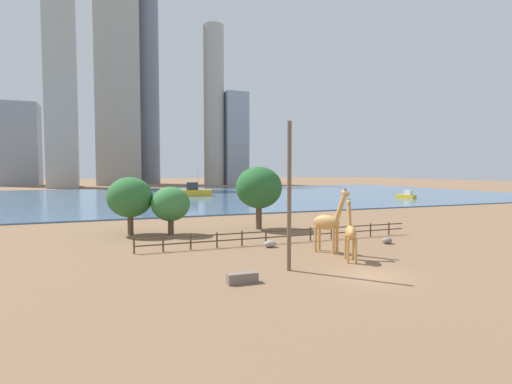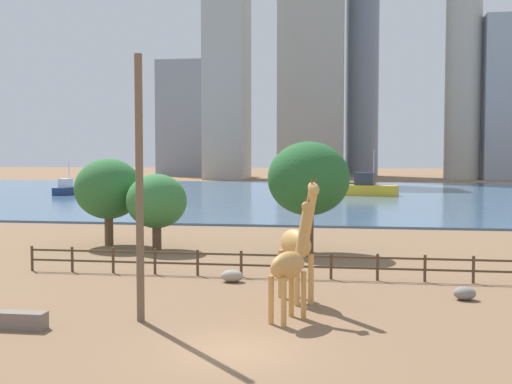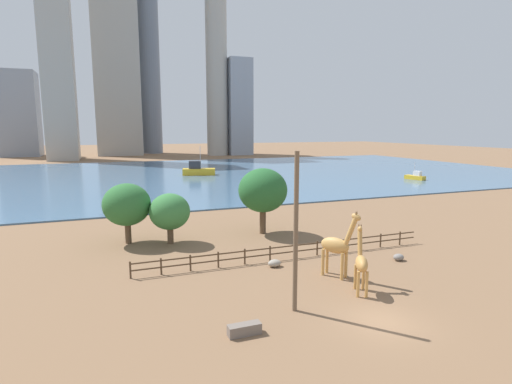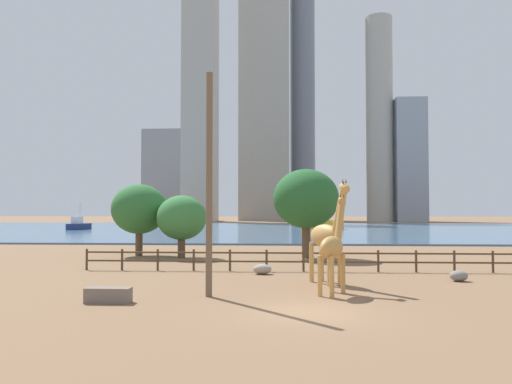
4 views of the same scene
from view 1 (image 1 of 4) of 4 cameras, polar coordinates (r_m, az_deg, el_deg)
name	(u,v)px [view 1 (image 1 of 4)]	position (r m, az deg, el deg)	size (l,w,h in m)	color
ground_plane	(167,196)	(101.40, -12.58, -0.56)	(400.00, 400.00, 0.00)	brown
harbor_water	(169,196)	(98.43, -12.31, -0.61)	(180.00, 86.00, 0.20)	#476B8C
giraffe_tall	(351,232)	(29.53, 13.36, -5.60)	(1.69, 2.62, 4.46)	#C18C47
giraffe_companion	(328,222)	(31.99, 10.30, -4.27)	(2.14, 3.02, 5.19)	tan
utility_pole	(289,196)	(25.73, 4.76, -0.64)	(0.28, 0.28, 9.65)	brown
boulder_near_fence	(387,240)	(37.38, 18.23, -6.59)	(0.92, 0.75, 0.57)	gray
boulder_by_pole	(270,244)	(33.94, 2.03, -7.41)	(1.07, 0.77, 0.58)	gray
feeding_trough	(242,278)	(23.53, -1.96, -12.19)	(1.80, 0.60, 0.60)	#72665B
enclosure_fence	(282,235)	(35.82, 3.73, -6.08)	(26.12, 0.14, 1.30)	#4C3826
tree_left_large	(130,197)	(41.89, -17.56, -0.74)	(4.48, 4.48, 5.80)	brown
tree_center_broad	(171,204)	(40.92, -12.11, -1.70)	(3.85, 3.85, 4.85)	brown
tree_right_tall	(259,188)	(43.71, 0.41, 0.61)	(5.08, 5.08, 6.88)	brown
boat_sailboat	(196,191)	(96.93, -8.63, 0.10)	(7.92, 4.53, 6.73)	gold
boat_tug	(406,196)	(93.89, 20.69, -0.47)	(2.63, 4.45, 3.78)	gold
skyline_tower_needle	(148,72)	(195.16, -15.15, 16.22)	(9.49, 9.49, 101.59)	slate
skyline_block_central	(234,139)	(176.03, -3.17, 7.54)	(9.71, 12.81, 39.60)	#939EAD
skyline_tower_glass	(214,106)	(173.47, -6.03, 12.14)	(8.63, 8.63, 66.94)	#ADA89E
skyline_block_left	(116,67)	(185.64, -19.32, 16.53)	(17.77, 13.15, 99.64)	#ADA89E
skyline_block_right	(60,65)	(164.09, -26.16, 15.94)	(10.05, 13.61, 87.14)	#ADA89E
skyline_tower_short	(20,145)	(188.81, -30.68, 5.84)	(14.59, 13.93, 33.30)	gray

